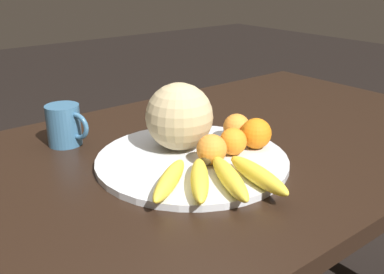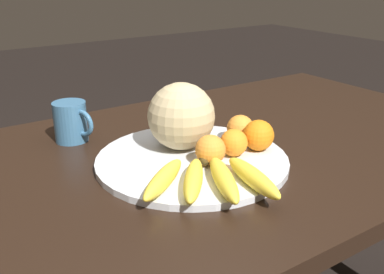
{
  "view_description": "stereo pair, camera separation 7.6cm",
  "coord_description": "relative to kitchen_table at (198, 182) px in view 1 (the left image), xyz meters",
  "views": [
    {
      "loc": [
        -0.65,
        -0.79,
        1.17
      ],
      "look_at": [
        -0.06,
        -0.05,
        0.8
      ],
      "focal_mm": 42.0,
      "sensor_mm": 36.0,
      "label": 1
    },
    {
      "loc": [
        -0.59,
        -0.83,
        1.17
      ],
      "look_at": [
        -0.06,
        -0.05,
        0.8
      ],
      "focal_mm": 42.0,
      "sensor_mm": 36.0,
      "label": 2
    }
  ],
  "objects": [
    {
      "name": "orange_mid_center",
      "position": [
        0.1,
        -0.03,
        0.14
      ],
      "size": [
        0.07,
        0.07,
        0.07
      ],
      "color": "orange",
      "rests_on": "fruit_bowl"
    },
    {
      "name": "orange_back_left",
      "position": [
        -0.04,
        -0.1,
        0.14
      ],
      "size": [
        0.07,
        0.07,
        0.07
      ],
      "color": "orange",
      "rests_on": "fruit_bowl"
    },
    {
      "name": "fruit_bowl",
      "position": [
        -0.06,
        -0.05,
        0.1
      ],
      "size": [
        0.44,
        0.44,
        0.02
      ],
      "color": "silver",
      "rests_on": "kitchen_table"
    },
    {
      "name": "kitchen_table",
      "position": [
        0.0,
        0.0,
        0.0
      ],
      "size": [
        1.68,
        0.9,
        0.73
      ],
      "color": "black",
      "rests_on": "ground_plane"
    },
    {
      "name": "orange_front_left",
      "position": [
        0.1,
        -0.1,
        0.14
      ],
      "size": [
        0.07,
        0.07,
        0.07
      ],
      "color": "orange",
      "rests_on": "fruit_bowl"
    },
    {
      "name": "orange_front_right",
      "position": [
        0.03,
        -0.09,
        0.13
      ],
      "size": [
        0.06,
        0.06,
        0.06
      ],
      "color": "orange",
      "rests_on": "fruit_bowl"
    },
    {
      "name": "ceramic_mug",
      "position": [
        -0.23,
        0.24,
        0.14
      ],
      "size": [
        0.08,
        0.12,
        0.1
      ],
      "rotation": [
        0.0,
        0.0,
        5.08
      ],
      "color": "#386689",
      "rests_on": "kitchen_table"
    },
    {
      "name": "melon",
      "position": [
        -0.05,
        0.01,
        0.18
      ],
      "size": [
        0.16,
        0.16,
        0.16
      ],
      "color": "tan",
      "rests_on": "fruit_bowl"
    },
    {
      "name": "banana_bunch",
      "position": [
        -0.11,
        -0.19,
        0.12
      ],
      "size": [
        0.27,
        0.26,
        0.04
      ],
      "rotation": [
        0.0,
        0.0,
        4.16
      ],
      "color": "#473819",
      "rests_on": "fruit_bowl"
    }
  ]
}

